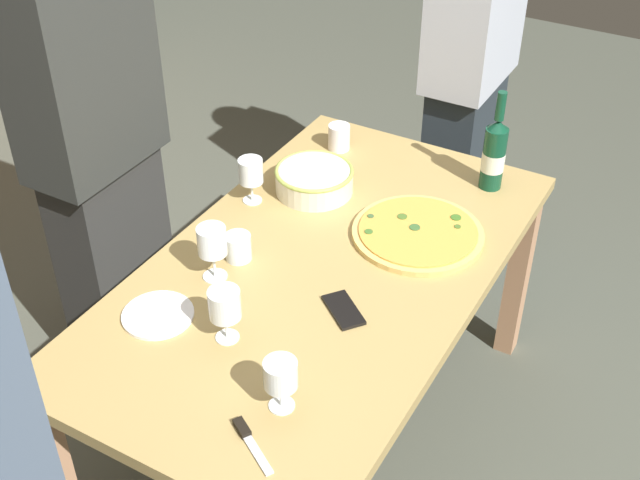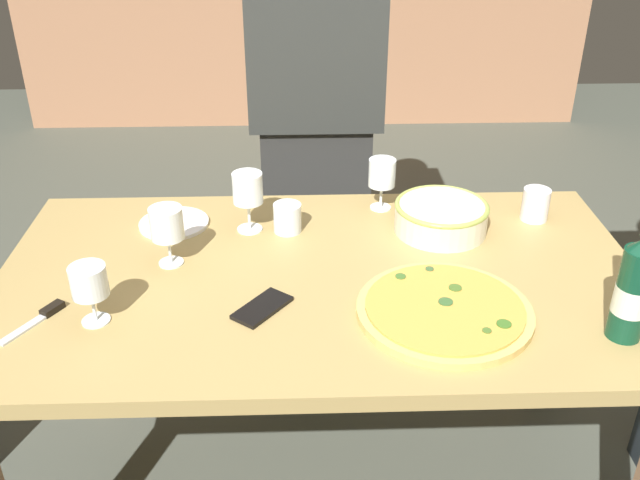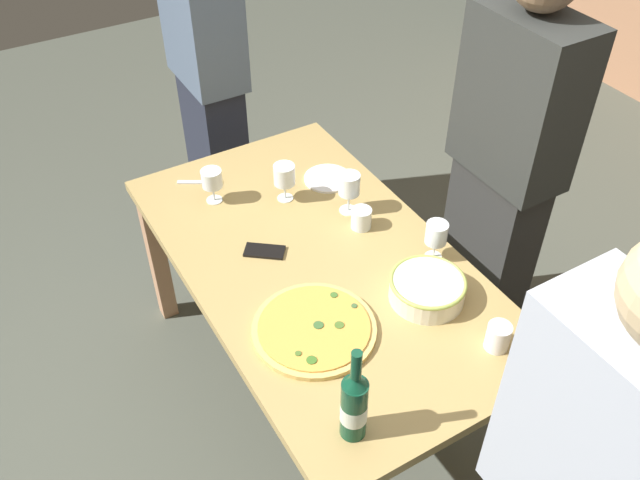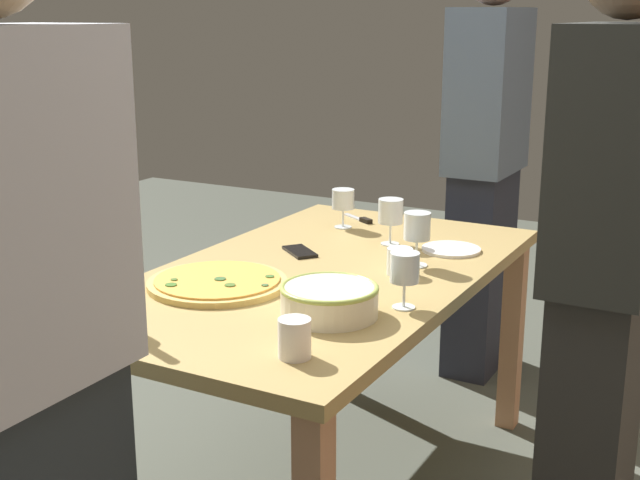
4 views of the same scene
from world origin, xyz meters
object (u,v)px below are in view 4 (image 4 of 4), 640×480
object	(u,v)px
wine_glass_far_right	(405,269)
wine_bottle	(99,274)
cup_ceramic	(295,338)
cell_phone	(300,252)
pizza	(217,282)
serving_bowl	(329,299)
pizza_knife	(361,219)
cup_amber	(400,261)
dining_table	(320,300)
wine_glass_near_pizza	(391,213)
wine_glass_far_left	(343,200)
person_host	(19,369)
person_guest_right	(485,163)
person_guest_left	(604,272)
side_plate	(451,249)
wine_glass_by_bottle	(417,229)

from	to	relation	value
wine_glass_far_right	wine_bottle	bearing A→B (deg)	-54.05
cup_ceramic	cell_phone	world-z (taller)	cup_ceramic
pizza	serving_bowl	size ratio (longest dim) A/B	1.56
wine_glass_far_right	pizza_knife	distance (m)	0.98
pizza	cup_amber	bearing A→B (deg)	131.10
wine_bottle	pizza_knife	world-z (taller)	wine_bottle
dining_table	serving_bowl	xyz separation A→B (m)	(0.34, 0.21, 0.14)
pizza	pizza_knife	world-z (taller)	pizza
wine_glass_near_pizza	wine_glass_far_left	distance (m)	0.28
cell_phone	cup_ceramic	bearing A→B (deg)	67.43
wine_glass_near_pizza	person_host	xyz separation A→B (m)	(1.54, -0.05, 0.02)
wine_glass_near_pizza	cup_ceramic	world-z (taller)	wine_glass_near_pizza
cup_ceramic	person_guest_right	distance (m)	1.84
cup_ceramic	person_guest_left	xyz separation A→B (m)	(-0.60, 0.55, 0.08)
serving_bowl	cup_amber	size ratio (longest dim) A/B	3.19
wine_bottle	wine_glass_far_right	world-z (taller)	wine_bottle
side_plate	cup_ceramic	bearing A→B (deg)	0.14
wine_glass_far_right	pizza	bearing A→B (deg)	-80.94
side_plate	person_guest_left	size ratio (longest dim) A/B	0.11
dining_table	pizza_knife	distance (m)	0.66
pizza_knife	person_host	bearing A→B (deg)	5.89
wine_bottle	cup_amber	world-z (taller)	wine_bottle
wine_glass_far_right	cell_phone	distance (m)	0.61
side_plate	person_guest_left	bearing A→B (deg)	53.47
dining_table	wine_bottle	xyz separation A→B (m)	(0.65, -0.27, 0.22)
wine_glass_by_bottle	wine_glass_far_right	size ratio (longest dim) A/B	1.11
pizza	cell_phone	distance (m)	0.41
dining_table	serving_bowl	bearing A→B (deg)	32.26
wine_glass_near_pizza	wine_glass_by_bottle	world-z (taller)	wine_glass_by_bottle
dining_table	wine_glass_far_left	world-z (taller)	wine_glass_far_left
pizza_knife	person_guest_left	size ratio (longest dim) A/B	0.09
person_guest_left	person_guest_right	xyz separation A→B (m)	(-1.22, -0.72, 0.03)
wine_glass_near_pizza	wine_glass_far_left	xyz separation A→B (m)	(-0.13, -0.25, -0.01)
wine_glass_near_pizza	person_guest_left	bearing A→B (deg)	63.05
person_guest_left	person_guest_right	distance (m)	1.42
wine_glass_near_pizza	side_plate	distance (m)	0.23
cup_ceramic	side_plate	bearing A→B (deg)	-179.86
cup_amber	side_plate	bearing A→B (deg)	171.97
pizza	cup_ceramic	world-z (taller)	cup_ceramic
pizza	side_plate	distance (m)	0.81
pizza_knife	person_guest_right	world-z (taller)	person_guest_right
cell_phone	person_guest_right	world-z (taller)	person_guest_right
wine_glass_far_left	wine_bottle	bearing A→B (deg)	-4.49
wine_glass_by_bottle	cell_phone	xyz separation A→B (m)	(0.05, -0.39, -0.11)
serving_bowl	wine_glass_far_left	world-z (taller)	wine_glass_far_left
wine_glass_far_left	cup_amber	xyz separation A→B (m)	(0.42, 0.41, -0.06)
cell_phone	pizza_knife	world-z (taller)	pizza_knife
side_plate	cell_phone	size ratio (longest dim) A/B	1.34
wine_glass_far_left	person_guest_right	xyz separation A→B (m)	(-0.71, 0.29, 0.05)
wine_bottle	wine_glass_near_pizza	xyz separation A→B (m)	(-1.02, 0.34, -0.02)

